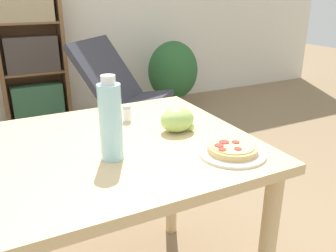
% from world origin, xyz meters
% --- Properties ---
extents(dining_table, '(1.07, 0.85, 0.76)m').
position_xyz_m(dining_table, '(0.02, -0.15, 0.65)').
color(dining_table, '#D1B27F').
rests_on(dining_table, ground_plane).
extents(pizza_on_plate, '(0.22, 0.22, 0.04)m').
position_xyz_m(pizza_on_plate, '(0.40, -0.41, 0.77)').
color(pizza_on_plate, white).
rests_on(pizza_on_plate, dining_table).
extents(grape_bunch, '(0.13, 0.10, 0.09)m').
position_xyz_m(grape_bunch, '(0.33, -0.15, 0.81)').
color(grape_bunch, '#A8CC66').
rests_on(grape_bunch, dining_table).
extents(drink_bottle, '(0.07, 0.07, 0.27)m').
position_xyz_m(drink_bottle, '(0.04, -0.26, 0.89)').
color(drink_bottle, '#A3DBEA').
rests_on(drink_bottle, dining_table).
extents(salt_shaker, '(0.03, 0.03, 0.07)m').
position_xyz_m(salt_shaker, '(0.20, 0.05, 0.79)').
color(salt_shaker, white).
rests_on(salt_shaker, dining_table).
extents(lounge_chair_far, '(0.93, 0.99, 0.88)m').
position_xyz_m(lounge_chair_far, '(0.74, 1.54, 0.29)').
color(lounge_chair_far, black).
rests_on(lounge_chair_far, ground_plane).
extents(bookshelf, '(0.63, 0.26, 1.47)m').
position_xyz_m(bookshelf, '(0.13, 2.47, 0.70)').
color(bookshelf, brown).
rests_on(bookshelf, ground_plane).
extents(potted_plant_floor, '(0.56, 0.47, 0.76)m').
position_xyz_m(potted_plant_floor, '(1.52, 2.13, 0.42)').
color(potted_plant_floor, '#70665B').
rests_on(potted_plant_floor, ground_plane).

